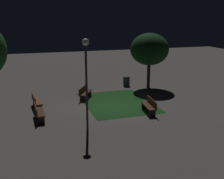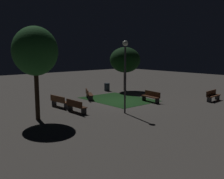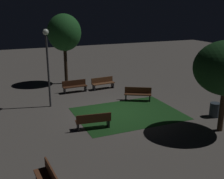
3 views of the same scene
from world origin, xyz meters
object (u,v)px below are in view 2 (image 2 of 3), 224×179
Objects in this scene: bench_path_side at (213,95)px; trash_bin at (107,87)px; tree_lawn_side at (35,52)px; bench_front_right at (89,94)px; lamp_post_plaza_east at (125,65)px; bench_lawn_edge at (76,106)px; bench_back_row at (151,96)px; bench_corner at (59,101)px; tree_near_wall at (125,60)px.

trash_bin is at bearing -162.48° from bench_path_side.
tree_lawn_side is 6.81× the size of trash_bin.
bench_front_right reaches higher than trash_bin.
bench_front_right is at bearing 168.92° from lamp_post_plaza_east.
bench_front_right is 5.06m from trash_bin.
bench_lawn_edge and bench_path_side have the same top height.
bench_back_row is at bearing 84.13° from tree_lawn_side.
trash_bin is at bearing 146.96° from lamp_post_plaza_east.
bench_corner and bench_front_right have the same top height.
bench_path_side is at bearing 45.31° from bench_front_right.
tree_lawn_side is 12.68m from trash_bin.
tree_near_wall is (-5.88, 2.67, 2.76)m from bench_back_row.
tree_lawn_side is (4.91, -12.12, 0.89)m from tree_near_wall.
bench_lawn_edge is at bearing -133.19° from lamp_post_plaza_east.
lamp_post_plaza_east reaches higher than bench_back_row.
tree_near_wall is at bearing -169.91° from bench_path_side.
tree_near_wall is at bearing 117.84° from bench_lawn_edge.
bench_lawn_edge is 2.20× the size of trash_bin.
bench_front_right is 0.98× the size of bench_path_side.
bench_back_row and bench_front_right have the same top height.
bench_corner is at bearing -151.83° from lamp_post_plaza_east.
bench_front_right is 7.95m from tree_lawn_side.
bench_lawn_edge is 1.01× the size of bench_front_right.
bench_back_row is 0.38× the size of lamp_post_plaza_east.
bench_corner is 1.01× the size of bench_lawn_edge.
bench_back_row is 5.27m from bench_path_side.
bench_lawn_edge is 0.99× the size of bench_path_side.
bench_back_row is at bearing -125.90° from bench_path_side.
bench_lawn_edge is at bearing -0.01° from bench_corner.
bench_path_side is 9.52m from tree_near_wall.
tree_lawn_side reaches higher than bench_lawn_edge.
bench_lawn_edge reaches higher than trash_bin.
lamp_post_plaza_east is (7.25, -6.99, 0.02)m from tree_near_wall.
lamp_post_plaza_east is (1.36, -4.32, 2.77)m from bench_back_row.
lamp_post_plaza_east is (2.34, 5.12, -0.87)m from tree_lawn_side.
bench_corner is 0.40× the size of tree_near_wall.
lamp_post_plaza_east is 5.87× the size of trash_bin.
lamp_post_plaza_east reaches higher than bench_lawn_edge.
bench_corner is at bearing 128.92° from tree_lawn_side.
bench_corner is 1.00× the size of bench_path_side.
bench_front_right is (-1.15, 3.53, 0.00)m from bench_corner.
bench_back_row reaches higher than trash_bin.
bench_back_row is 7.05m from trash_bin.
lamp_post_plaza_east is at bearing 46.81° from bench_lawn_edge.
bench_path_side is (4.00, 11.01, 0.00)m from bench_lawn_edge.
bench_front_right is (-4.31, -3.21, 0.00)m from bench_back_row.
tree_lawn_side is (-0.06, -2.70, 3.64)m from bench_lawn_edge.
bench_path_side is 2.22× the size of trash_bin.
bench_path_side is 0.40× the size of tree_near_wall.
bench_path_side is 9.19m from lamp_post_plaza_east.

